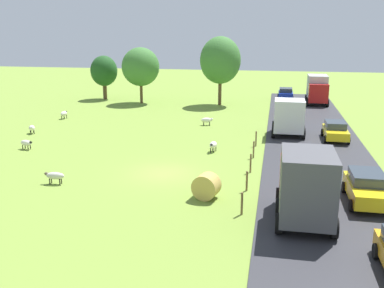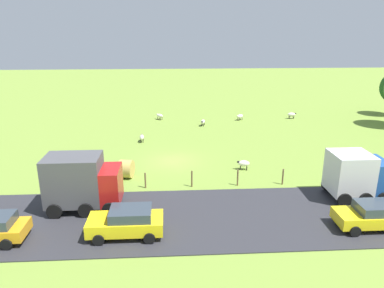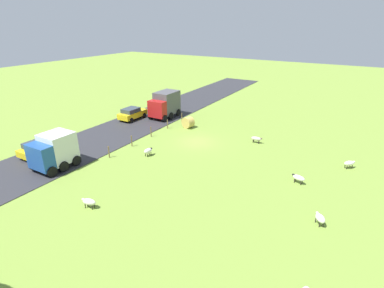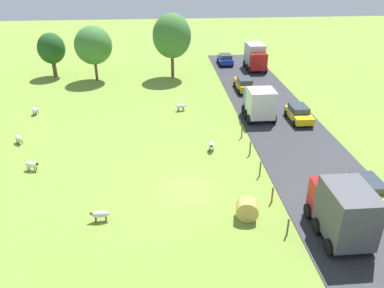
% 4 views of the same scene
% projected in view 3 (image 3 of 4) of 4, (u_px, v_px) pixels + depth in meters
% --- Properties ---
extents(ground_plane, '(160.00, 160.00, 0.00)m').
position_uv_depth(ground_plane, '(197.00, 142.00, 34.84)').
color(ground_plane, olive).
extents(road_strip, '(8.00, 80.00, 0.06)m').
position_uv_depth(road_strip, '(129.00, 127.00, 39.73)').
color(road_strip, '#2D2D33').
rests_on(road_strip, ground_plane).
extents(sheep_0, '(1.30, 0.50, 0.76)m').
position_uv_depth(sheep_0, '(256.00, 139.00, 34.39)').
color(sheep_0, beige).
rests_on(sheep_0, ground_plane).
extents(sheep_1, '(1.22, 0.74, 0.76)m').
position_uv_depth(sheep_1, '(299.00, 178.00, 25.84)').
color(sheep_1, silver).
rests_on(sheep_1, ground_plane).
extents(sheep_3, '(0.66, 1.11, 0.83)m').
position_uv_depth(sheep_3, '(148.00, 151.00, 31.10)').
color(sheep_3, silver).
rests_on(sheep_3, ground_plane).
extents(sheep_4, '(0.97, 1.06, 0.78)m').
position_uv_depth(sheep_4, '(320.00, 218.00, 20.57)').
color(sheep_4, silver).
rests_on(sheep_4, ground_plane).
extents(sheep_5, '(1.23, 0.71, 0.78)m').
position_uv_depth(sheep_5, '(89.00, 202.00, 22.42)').
color(sheep_5, silver).
rests_on(sheep_5, ground_plane).
extents(sheep_6, '(1.09, 1.06, 0.77)m').
position_uv_depth(sheep_6, '(349.00, 163.00, 28.47)').
color(sheep_6, silver).
rests_on(sheep_6, ground_plane).
extents(hay_bale_0, '(1.63, 1.31, 1.45)m').
position_uv_depth(hay_bale_0, '(188.00, 122.00, 39.25)').
color(hay_bale_0, tan).
rests_on(hay_bale_0, ground_plane).
extents(fence_post_0, '(0.12, 0.12, 1.20)m').
position_uv_depth(fence_post_0, '(182.00, 117.00, 41.77)').
color(fence_post_0, brown).
rests_on(fence_post_0, ground_plane).
extents(fence_post_1, '(0.12, 0.12, 1.22)m').
position_uv_depth(fence_post_1, '(168.00, 124.00, 39.00)').
color(fence_post_1, brown).
rests_on(fence_post_1, ground_plane).
extents(fence_post_2, '(0.12, 0.12, 1.29)m').
position_uv_depth(fence_post_2, '(151.00, 132.00, 36.21)').
color(fence_post_2, brown).
rests_on(fence_post_2, ground_plane).
extents(fence_post_3, '(0.12, 0.12, 1.28)m').
position_uv_depth(fence_post_3, '(132.00, 141.00, 33.44)').
color(fence_post_3, brown).
rests_on(fence_post_3, ground_plane).
extents(fence_post_4, '(0.12, 0.12, 1.26)m').
position_uv_depth(fence_post_4, '(109.00, 152.00, 30.68)').
color(fence_post_4, brown).
rests_on(fence_post_4, ground_plane).
extents(truck_1, '(2.88, 3.82, 3.30)m').
position_uv_depth(truck_1, '(54.00, 151.00, 28.08)').
color(truck_1, '#1E4C99').
rests_on(truck_1, road_strip).
extents(truck_2, '(2.78, 4.72, 3.65)m').
position_uv_depth(truck_2, '(165.00, 104.00, 43.00)').
color(truck_2, '#B21919').
rests_on(truck_2, road_strip).
extents(car_2, '(2.07, 4.08, 1.56)m').
position_uv_depth(car_2, '(39.00, 148.00, 31.06)').
color(car_2, yellow).
rests_on(car_2, road_strip).
extents(car_3, '(2.07, 4.39, 1.54)m').
position_uv_depth(car_3, '(163.00, 102.00, 48.67)').
color(car_3, orange).
rests_on(car_3, road_strip).
extents(car_4, '(2.17, 4.28, 1.65)m').
position_uv_depth(car_4, '(132.00, 113.00, 42.47)').
color(car_4, yellow).
rests_on(car_4, road_strip).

